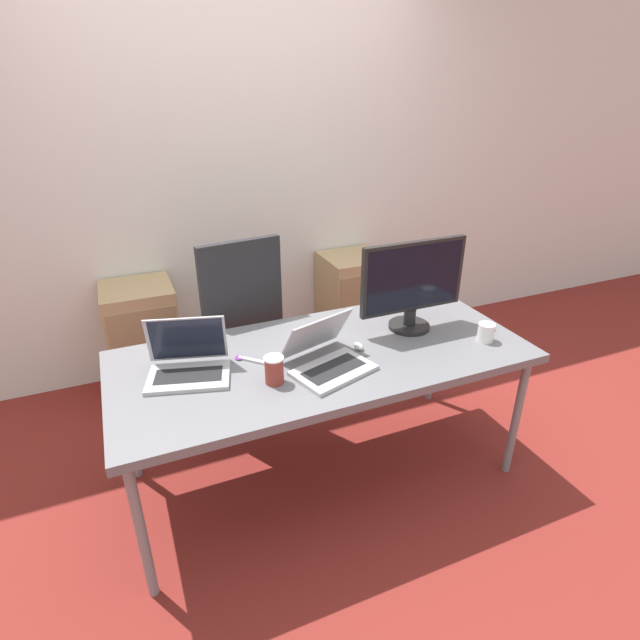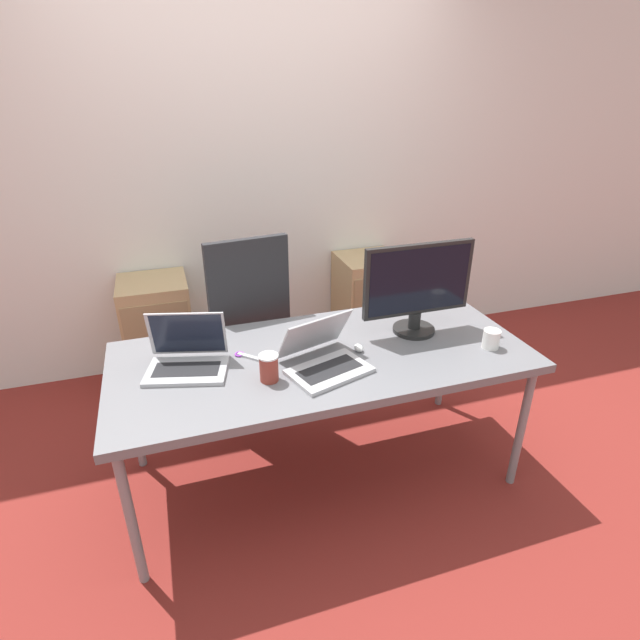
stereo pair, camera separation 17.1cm
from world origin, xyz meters
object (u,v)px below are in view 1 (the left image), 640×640
Objects in this scene: cabinet_left at (144,340)px; laptop_right at (188,364)px; mouse at (358,346)px; laptop_left at (327,358)px; monitor at (413,284)px; office_chair at (234,346)px; coffee_cup_brown at (274,370)px; coffee_cup_white at (486,332)px; cabinet_right at (352,303)px.

laptop_right reaches higher than cabinet_left.
cabinet_left is 1.88× the size of laptop_right.
cabinet_left is 1.53m from mouse.
laptop_left is 0.75× the size of monitor.
office_chair is 9.40× the size of coffee_cup_brown.
cabinet_left is 1.51m from laptop_left.
laptop_left is at bearing -156.23° from mouse.
office_chair is 1.41m from coffee_cup_white.
coffee_cup_brown is at bearing -127.76° from cabinet_right.
coffee_cup_brown is at bearing -33.16° from laptop_right.
coffee_cup_white is at bearing -44.77° from monitor.
cabinet_left is 8.13× the size of coffee_cup_white.
laptop_left is at bearing -61.40° from cabinet_left.
monitor is 4.63× the size of coffee_cup_brown.
laptop_right is 1.11m from monitor.
coffee_cup_white is 1.04m from coffee_cup_brown.
office_chair is 0.94m from coffee_cup_brown.
cabinet_left is at bearing 108.88° from coffee_cup_brown.
cabinet_left is 1.18m from laptop_right.
mouse reaches higher than cabinet_left.
monitor is 0.83m from coffee_cup_brown.
cabinet_right is at bearing 91.30° from coffee_cup_white.
laptop_right is 4.32× the size of coffee_cup_white.
office_chair reaches higher than mouse.
cabinet_left is 2.05m from coffee_cup_white.
laptop_right reaches higher than coffee_cup_white.
monitor is 9.49× the size of mouse.
laptop_right is 6.61× the size of mouse.
monitor is at bearing -41.44° from office_chair.
cabinet_right is 12.44× the size of mouse.
mouse is 0.62m from coffee_cup_white.
cabinet_right is at bearing 78.08° from monitor.
cabinet_right is at bearing 0.00° from cabinet_left.
coffee_cup_white is at bearing -42.33° from office_chair.
laptop_right is at bearing -140.29° from cabinet_right.
laptop_left is 1.08× the size of laptop_right.
mouse is at bearing 165.01° from coffee_cup_white.
laptop_left is 0.59m from monitor.
laptop_right is at bearing -179.58° from monitor.
laptop_left is at bearing -75.37° from office_chair.
office_chair is at bearing 63.01° from laptop_right.
cabinet_right is at bearing 39.71° from laptop_right.
coffee_cup_white reaches higher than cabinet_left.
laptop_left is at bearing 6.29° from coffee_cup_brown.
monitor is (0.75, -0.66, 0.51)m from office_chair.
laptop_right is (-1.32, -1.10, 0.40)m from cabinet_right.
office_chair is 0.82m from laptop_right.
laptop_right reaches higher than laptop_left.
office_chair reaches higher than laptop_right.
cabinet_left is at bearing 138.32° from monitor.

